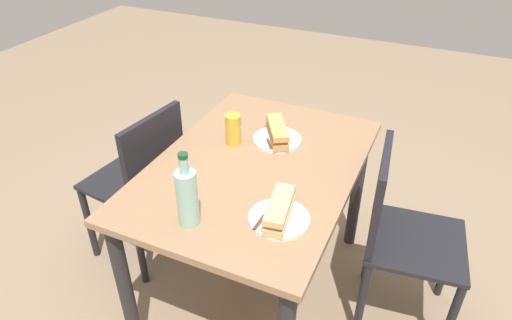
{
  "coord_description": "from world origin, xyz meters",
  "views": [
    {
      "loc": [
        -1.44,
        -0.65,
        1.82
      ],
      "look_at": [
        0.0,
        0.0,
        0.77
      ],
      "focal_mm": 32.03,
      "sensor_mm": 36.0,
      "label": 1
    }
  ],
  "objects_px": {
    "chair_near": "(398,231)",
    "knife_far": "(264,216)",
    "plate_far": "(279,219)",
    "baguette_sandwich_far": "(279,210)",
    "baguette_sandwich_near": "(277,132)",
    "water_bottle": "(187,197)",
    "chair_far": "(143,178)",
    "knife_near": "(267,139)",
    "beer_glass": "(233,129)",
    "plate_near": "(277,140)",
    "dining_table": "(256,186)"
  },
  "relations": [
    {
      "from": "chair_near",
      "to": "knife_far",
      "type": "distance_m",
      "value": 0.67
    },
    {
      "from": "plate_near",
      "to": "baguette_sandwich_far",
      "type": "xyz_separation_m",
      "value": [
        -0.5,
        -0.21,
        0.04
      ]
    },
    {
      "from": "baguette_sandwich_near",
      "to": "plate_far",
      "type": "height_order",
      "value": "baguette_sandwich_near"
    },
    {
      "from": "knife_far",
      "to": "water_bottle",
      "type": "xyz_separation_m",
      "value": [
        -0.12,
        0.23,
        0.1
      ]
    },
    {
      "from": "chair_far",
      "to": "plate_near",
      "type": "bearing_deg",
      "value": -70.32
    },
    {
      "from": "knife_far",
      "to": "water_bottle",
      "type": "bearing_deg",
      "value": 116.9
    },
    {
      "from": "plate_far",
      "to": "beer_glass",
      "type": "distance_m",
      "value": 0.56
    },
    {
      "from": "baguette_sandwich_near",
      "to": "plate_far",
      "type": "relative_size",
      "value": 1.04
    },
    {
      "from": "chair_near",
      "to": "baguette_sandwich_near",
      "type": "relative_size",
      "value": 3.8
    },
    {
      "from": "baguette_sandwich_near",
      "to": "plate_far",
      "type": "distance_m",
      "value": 0.54
    },
    {
      "from": "chair_far",
      "to": "beer_glass",
      "type": "height_order",
      "value": "beer_glass"
    },
    {
      "from": "baguette_sandwich_near",
      "to": "water_bottle",
      "type": "bearing_deg",
      "value": 173.56
    },
    {
      "from": "chair_far",
      "to": "beer_glass",
      "type": "relative_size",
      "value": 6.29
    },
    {
      "from": "dining_table",
      "to": "baguette_sandwich_near",
      "type": "relative_size",
      "value": 5.05
    },
    {
      "from": "plate_near",
      "to": "baguette_sandwich_near",
      "type": "bearing_deg",
      "value": 180.0
    },
    {
      "from": "beer_glass",
      "to": "plate_near",
      "type": "bearing_deg",
      "value": -61.22
    },
    {
      "from": "plate_near",
      "to": "baguette_sandwich_near",
      "type": "relative_size",
      "value": 0.96
    },
    {
      "from": "chair_far",
      "to": "knife_near",
      "type": "bearing_deg",
      "value": -72.29
    },
    {
      "from": "knife_far",
      "to": "water_bottle",
      "type": "relative_size",
      "value": 0.63
    },
    {
      "from": "knife_near",
      "to": "chair_far",
      "type": "bearing_deg",
      "value": 107.71
    },
    {
      "from": "plate_far",
      "to": "baguette_sandwich_far",
      "type": "height_order",
      "value": "baguette_sandwich_far"
    },
    {
      "from": "plate_near",
      "to": "baguette_sandwich_near",
      "type": "xyz_separation_m",
      "value": [
        -0.0,
        0.0,
        0.04
      ]
    },
    {
      "from": "plate_near",
      "to": "beer_glass",
      "type": "distance_m",
      "value": 0.21
    },
    {
      "from": "dining_table",
      "to": "chair_far",
      "type": "distance_m",
      "value": 0.62
    },
    {
      "from": "dining_table",
      "to": "beer_glass",
      "type": "relative_size",
      "value": 8.37
    },
    {
      "from": "knife_near",
      "to": "water_bottle",
      "type": "xyz_separation_m",
      "value": [
        -0.6,
        0.04,
        0.1
      ]
    },
    {
      "from": "dining_table",
      "to": "plate_far",
      "type": "distance_m",
      "value": 0.39
    },
    {
      "from": "water_bottle",
      "to": "knife_far",
      "type": "bearing_deg",
      "value": -63.1
    },
    {
      "from": "chair_far",
      "to": "plate_far",
      "type": "xyz_separation_m",
      "value": [
        -0.28,
        -0.83,
        0.26
      ]
    },
    {
      "from": "knife_near",
      "to": "baguette_sandwich_far",
      "type": "bearing_deg",
      "value": -152.04
    },
    {
      "from": "beer_glass",
      "to": "dining_table",
      "type": "bearing_deg",
      "value": -125.19
    },
    {
      "from": "baguette_sandwich_far",
      "to": "water_bottle",
      "type": "relative_size",
      "value": 0.79
    },
    {
      "from": "chair_near",
      "to": "plate_near",
      "type": "bearing_deg",
      "value": 81.66
    },
    {
      "from": "baguette_sandwich_far",
      "to": "knife_far",
      "type": "bearing_deg",
      "value": 111.41
    },
    {
      "from": "chair_far",
      "to": "beer_glass",
      "type": "distance_m",
      "value": 0.56
    },
    {
      "from": "chair_far",
      "to": "knife_near",
      "type": "xyz_separation_m",
      "value": [
        0.18,
        -0.58,
        0.27
      ]
    },
    {
      "from": "chair_near",
      "to": "knife_far",
      "type": "relative_size",
      "value": 4.83
    },
    {
      "from": "plate_far",
      "to": "water_bottle",
      "type": "relative_size",
      "value": 0.77
    },
    {
      "from": "chair_far",
      "to": "beer_glass",
      "type": "xyz_separation_m",
      "value": [
        0.13,
        -0.44,
        0.32
      ]
    },
    {
      "from": "beer_glass",
      "to": "knife_near",
      "type": "bearing_deg",
      "value": -66.4
    },
    {
      "from": "baguette_sandwich_near",
      "to": "chair_far",
      "type": "bearing_deg",
      "value": 109.68
    },
    {
      "from": "baguette_sandwich_far",
      "to": "knife_far",
      "type": "relative_size",
      "value": 1.26
    },
    {
      "from": "beer_glass",
      "to": "plate_far",
      "type": "bearing_deg",
      "value": -136.6
    },
    {
      "from": "plate_near",
      "to": "plate_far",
      "type": "bearing_deg",
      "value": -157.13
    },
    {
      "from": "baguette_sandwich_near",
      "to": "baguette_sandwich_far",
      "type": "distance_m",
      "value": 0.54
    },
    {
      "from": "knife_near",
      "to": "plate_far",
      "type": "xyz_separation_m",
      "value": [
        -0.46,
        -0.25,
        -0.01
      ]
    },
    {
      "from": "chair_near",
      "to": "beer_glass",
      "type": "xyz_separation_m",
      "value": [
        -0.01,
        0.77,
        0.32
      ]
    },
    {
      "from": "baguette_sandwich_near",
      "to": "dining_table",
      "type": "bearing_deg",
      "value": 177.23
    },
    {
      "from": "water_bottle",
      "to": "plate_far",
      "type": "bearing_deg",
      "value": -64.02
    },
    {
      "from": "dining_table",
      "to": "beer_glass",
      "type": "xyz_separation_m",
      "value": [
        0.11,
        0.16,
        0.18
      ]
    }
  ]
}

